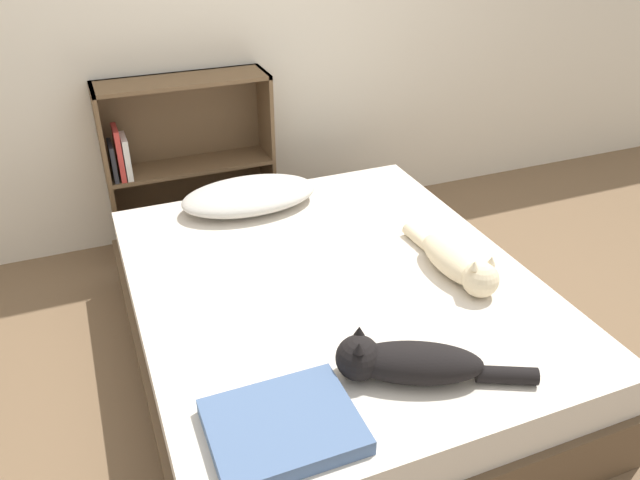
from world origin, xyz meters
The scene contains 7 objects.
ground_plane centered at (0.00, 0.00, 0.00)m, with size 8.00×8.00×0.00m, color brown.
bed centered at (0.00, 0.00, 0.20)m, with size 1.56×1.86×0.41m.
pillow centered at (-0.13, 0.71, 0.47)m, with size 0.65×0.37×0.12m.
cat_light centered at (0.46, -0.17, 0.47)m, with size 0.18×0.58×0.16m.
cat_dark centered at (-0.01, -0.60, 0.47)m, with size 0.59×0.35×0.17m.
bookshelf centered at (-0.33, 1.24, 0.47)m, with size 0.86×0.26×0.92m.
blanket_fold centered at (-0.44, -0.67, 0.44)m, with size 0.42×0.34×0.05m.
Camera 1 is at (-0.81, -1.88, 1.79)m, focal length 35.00 mm.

